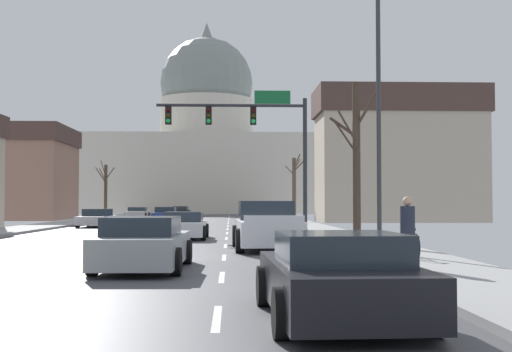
{
  "coord_description": "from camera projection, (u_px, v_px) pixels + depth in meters",
  "views": [
    {
      "loc": [
        3.69,
        -18.15,
        1.66
      ],
      "look_at": [
        5.5,
        29.58,
        3.51
      ],
      "focal_mm": 46.98,
      "sensor_mm": 36.0,
      "label": 1
    }
  ],
  "objects": [
    {
      "name": "pedestrian_00",
      "position": [
        408.0,
        229.0,
        15.36
      ],
      "size": [
        0.35,
        0.34,
        1.64
      ],
      "color": "black",
      "rests_on": "ground"
    },
    {
      "name": "ground",
      "position": [
        93.0,
        263.0,
        17.92
      ],
      "size": [
        20.0,
        180.0,
        0.2
      ],
      "color": "#48484D"
    },
    {
      "name": "bicycle_parked",
      "position": [
        410.0,
        245.0,
        18.04
      ],
      "size": [
        0.12,
        1.77,
        0.85
      ],
      "color": "black",
      "rests_on": "ground"
    },
    {
      "name": "bare_tree_03",
      "position": [
        106.0,
        189.0,
        67.4
      ],
      "size": [
        1.95,
        1.51,
        5.64
      ],
      "color": "#4C3D2D",
      "rests_on": "ground"
    },
    {
      "name": "street_lamp_right",
      "position": [
        369.0,
        79.0,
        20.42
      ],
      "size": [
        2.38,
        0.24,
        9.0
      ],
      "color": "#333338",
      "rests_on": "ground"
    },
    {
      "name": "flank_building_03",
      "position": [
        398.0,
        154.0,
        55.87
      ],
      "size": [
        13.87,
        6.57,
        11.14
      ],
      "color": "#B2A38E",
      "rests_on": "ground"
    },
    {
      "name": "sedan_near_03",
      "position": [
        338.0,
        279.0,
        9.4
      ],
      "size": [
        2.19,
        4.3,
        1.23
      ],
      "color": "black",
      "rests_on": "ground"
    },
    {
      "name": "sedan_near_02",
      "position": [
        144.0,
        245.0,
        16.36
      ],
      "size": [
        2.17,
        4.69,
        1.3
      ],
      "color": "#9EA3A8",
      "rests_on": "ground"
    },
    {
      "name": "bare_tree_00",
      "position": [
        356.0,
        157.0,
        24.5
      ],
      "size": [
        1.6,
        2.74,
        5.92
      ],
      "color": "#423328",
      "rests_on": "ground"
    },
    {
      "name": "capitol_building",
      "position": [
        206.0,
        150.0,
        101.0
      ],
      "size": [
        34.35,
        21.92,
        28.94
      ],
      "color": "beige",
      "rests_on": "ground"
    },
    {
      "name": "pickup_truck_near_01",
      "position": [
        267.0,
        228.0,
        23.44
      ],
      "size": [
        2.45,
        5.29,
        1.69
      ],
      "color": "silver",
      "rests_on": "ground"
    },
    {
      "name": "flank_building_00",
      "position": [
        10.0,
        173.0,
        62.4
      ],
      "size": [
        11.07,
        9.95,
        8.65
      ],
      "color": "#8C6656",
      "rests_on": "ground"
    },
    {
      "name": "sedan_oncoming_02",
      "position": [
        137.0,
        213.0,
        65.23
      ],
      "size": [
        2.15,
        4.66,
        1.14
      ],
      "color": "silver",
      "rests_on": "ground"
    },
    {
      "name": "sedan_near_00",
      "position": [
        184.0,
        226.0,
        29.98
      ],
      "size": [
        2.11,
        4.31,
        1.22
      ],
      "color": "silver",
      "rests_on": "ground"
    },
    {
      "name": "sedan_oncoming_01",
      "position": [
        166.0,
        215.0,
        56.74
      ],
      "size": [
        2.11,
        4.26,
        1.23
      ],
      "color": "navy",
      "rests_on": "ground"
    },
    {
      "name": "signal_gantry",
      "position": [
        253.0,
        129.0,
        35.12
      ],
      "size": [
        7.91,
        0.41,
        7.39
      ],
      "color": "#28282D",
      "rests_on": "ground"
    },
    {
      "name": "sedan_oncoming_00",
      "position": [
        97.0,
        218.0,
        44.57
      ],
      "size": [
        2.13,
        4.65,
        1.2
      ],
      "color": "silver",
      "rests_on": "ground"
    },
    {
      "name": "bare_tree_02",
      "position": [
        294.0,
        187.0,
        53.06
      ],
      "size": [
        1.42,
        2.06,
        5.26
      ],
      "color": "brown",
      "rests_on": "ground"
    },
    {
      "name": "sedan_oncoming_03",
      "position": [
        181.0,
        212.0,
        75.57
      ],
      "size": [
        2.07,
        4.65,
        1.16
      ],
      "color": "black",
      "rests_on": "ground"
    }
  ]
}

